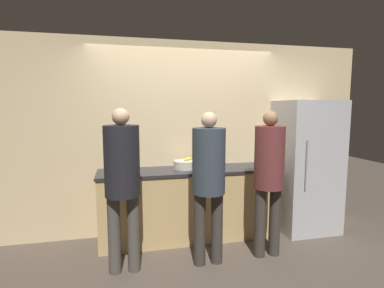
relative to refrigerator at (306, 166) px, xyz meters
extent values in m
plane|color=#4C4238|center=(-1.66, -0.26, -0.91)|extent=(14.00, 14.00, 0.00)
cube|color=#D6BC8C|center=(-1.66, 0.37, 0.39)|extent=(5.20, 0.06, 2.60)
cube|color=tan|center=(-1.66, 0.08, -0.46)|extent=(2.27, 0.58, 0.89)
cube|color=#28282D|center=(-1.66, 0.08, 0.00)|extent=(2.30, 0.61, 0.03)
cube|color=#B7B7BC|center=(0.00, 0.00, 0.00)|extent=(0.78, 0.69, 1.81)
cylinder|color=#99999E|center=(-0.23, -0.36, 0.09)|extent=(0.02, 0.02, 0.63)
cylinder|color=#4C4742|center=(-2.59, -0.59, -0.49)|extent=(0.13, 0.13, 0.82)
cylinder|color=#4C4742|center=(-2.40, -0.59, -0.49)|extent=(0.13, 0.13, 0.82)
cylinder|color=black|center=(-2.49, -0.59, 0.28)|extent=(0.36, 0.36, 0.72)
sphere|color=#DBAD89|center=(-2.49, -0.59, 0.72)|extent=(0.17, 0.17, 0.17)
cylinder|color=#38332D|center=(-1.69, -0.63, -0.50)|extent=(0.13, 0.13, 0.80)
cylinder|color=#38332D|center=(-1.50, -0.63, -0.50)|extent=(0.13, 0.13, 0.80)
cylinder|color=#333D47|center=(-1.59, -0.63, 0.25)|extent=(0.35, 0.35, 0.70)
sphere|color=#DBAD89|center=(-1.59, -0.63, 0.68)|extent=(0.17, 0.17, 0.17)
cylinder|color=#38332D|center=(-0.97, -0.61, -0.50)|extent=(0.13, 0.13, 0.81)
cylinder|color=#38332D|center=(-0.78, -0.61, -0.50)|extent=(0.13, 0.13, 0.81)
cylinder|color=brown|center=(-0.88, -0.61, 0.25)|extent=(0.34, 0.34, 0.71)
sphere|color=#936B4C|center=(-0.88, -0.61, 0.69)|extent=(0.17, 0.17, 0.17)
cylinder|color=beige|center=(-1.70, 0.11, 0.07)|extent=(0.29, 0.29, 0.11)
ellipsoid|color=yellow|center=(-1.67, 0.11, 0.14)|extent=(0.15, 0.12, 0.04)
cylinder|color=#3D424C|center=(-2.62, 0.20, 0.09)|extent=(0.10, 0.10, 0.14)
cylinder|color=#99754C|center=(-2.63, 0.20, 0.20)|extent=(0.01, 0.06, 0.25)
cylinder|color=#99754C|center=(-2.61, 0.21, 0.20)|extent=(0.03, 0.05, 0.25)
cylinder|color=#99754C|center=(-2.62, 0.19, 0.20)|extent=(0.05, 0.01, 0.25)
cylinder|color=brown|center=(-1.23, 0.26, 0.11)|extent=(0.05, 0.05, 0.18)
cylinder|color=brown|center=(-1.23, 0.26, 0.23)|extent=(0.02, 0.02, 0.06)
cylinder|color=black|center=(-1.23, 0.26, 0.26)|extent=(0.03, 0.03, 0.02)
cylinder|color=red|center=(-2.60, -0.11, 0.07)|extent=(0.07, 0.07, 0.10)
cylinder|color=red|center=(-2.60, -0.11, 0.14)|extent=(0.03, 0.03, 0.03)
cylinder|color=black|center=(-2.60, -0.11, 0.16)|extent=(0.03, 0.03, 0.01)
cylinder|color=#28282D|center=(-1.37, 0.17, 0.06)|extent=(0.09, 0.09, 0.09)
cylinder|color=#A33D33|center=(-1.45, -0.12, 0.07)|extent=(0.09, 0.09, 0.09)
camera|label=1|loc=(-2.47, -3.65, 0.81)|focal=28.00mm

